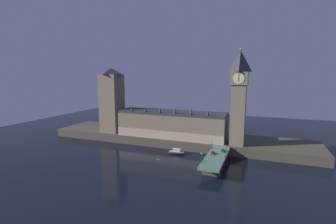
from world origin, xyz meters
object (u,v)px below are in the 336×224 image
at_px(car_northbound_lead, 213,153).
at_px(pedestrian_near_rail, 203,160).
at_px(clock_tower, 239,95).
at_px(pedestrian_far_rail, 212,147).
at_px(street_lamp_mid, 225,150).
at_px(victoria_tower, 112,100).
at_px(boat_upstream, 177,152).
at_px(car_southbound_trail, 223,151).
at_px(street_lamp_near, 201,156).
at_px(street_lamp_far, 212,142).

height_order(car_northbound_lead, pedestrian_near_rail, pedestrian_near_rail).
distance_m(car_northbound_lead, pedestrian_near_rail, 15.45).
relative_size(clock_tower, pedestrian_far_rail, 39.95).
height_order(car_northbound_lead, street_lamp_mid, street_lamp_mid).
xyz_separation_m(victoria_tower, boat_upstream, (68.11, -21.01, -33.32)).
relative_size(car_southbound_trail, pedestrian_near_rail, 2.64).
height_order(clock_tower, pedestrian_far_rail, clock_tower).
bearing_deg(car_southbound_trail, clock_tower, 71.91).
bearing_deg(victoria_tower, pedestrian_near_rail, -26.55).
xyz_separation_m(clock_tower, street_lamp_mid, (-3.78, -31.41, -31.36)).
bearing_deg(pedestrian_far_rail, street_lamp_near, -90.75).
bearing_deg(victoria_tower, pedestrian_far_rail, -11.53).
distance_m(car_southbound_trail, street_lamp_near, 26.78).
relative_size(car_northbound_lead, pedestrian_far_rail, 2.61).
xyz_separation_m(pedestrian_far_rail, street_lamp_mid, (10.92, -15.65, 3.66)).
bearing_deg(clock_tower, victoria_tower, 178.25).
bearing_deg(car_southbound_trail, car_northbound_lead, -125.84).
bearing_deg(street_lamp_far, street_lamp_mid, -52.45).
bearing_deg(street_lamp_near, car_northbound_lead, 80.45).
distance_m(victoria_tower, car_northbound_lead, 104.65).
bearing_deg(street_lamp_far, pedestrian_near_rail, -89.14).
relative_size(clock_tower, street_lamp_mid, 9.36).
bearing_deg(pedestrian_near_rail, boat_upstream, 134.59).
distance_m(car_northbound_lead, street_lamp_far, 12.42).
bearing_deg(victoria_tower, boat_upstream, -17.14).
relative_size(car_southbound_trail, boat_upstream, 0.34).
distance_m(victoria_tower, pedestrian_far_rail, 99.09).
xyz_separation_m(car_northbound_lead, car_southbound_trail, (5.26, 7.28, -0.04)).
xyz_separation_m(street_lamp_near, street_lamp_far, (0.00, 29.44, 0.70)).
height_order(car_southbound_trail, boat_upstream, car_southbound_trail).
xyz_separation_m(pedestrian_far_rail, street_lamp_near, (-0.40, -30.37, 2.89)).
height_order(pedestrian_near_rail, pedestrian_far_rail, pedestrian_far_rail).
xyz_separation_m(car_northbound_lead, street_lamp_far, (-3.03, 11.44, 3.75)).
relative_size(car_southbound_trail, street_lamp_near, 0.71).
bearing_deg(victoria_tower, street_lamp_far, -12.13).
bearing_deg(car_northbound_lead, street_lamp_mid, -21.58).
bearing_deg(street_lamp_near, street_lamp_far, 90.00).
distance_m(clock_tower, pedestrian_far_rail, 41.12).
bearing_deg(clock_tower, car_northbound_lead, -113.22).
bearing_deg(boat_upstream, street_lamp_near, -48.80).
xyz_separation_m(clock_tower, car_northbound_lead, (-12.07, -28.14, -35.18)).
xyz_separation_m(pedestrian_near_rail, pedestrian_far_rail, (0.00, 27.60, 0.05)).
xyz_separation_m(victoria_tower, car_northbound_lead, (96.03, -31.44, -27.21)).
xyz_separation_m(car_southbound_trail, pedestrian_near_rail, (-7.89, -22.50, 0.16)).
relative_size(street_lamp_near, street_lamp_far, 0.84).
relative_size(pedestrian_near_rail, street_lamp_near, 0.27).
xyz_separation_m(clock_tower, pedestrian_far_rail, (-14.70, -15.76, -35.02)).
height_order(street_lamp_mid, boat_upstream, street_lamp_mid).
xyz_separation_m(victoria_tower, street_lamp_far, (93.00, -20.00, -23.46)).
xyz_separation_m(pedestrian_near_rail, boat_upstream, (-25.29, 25.65, -6.22)).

